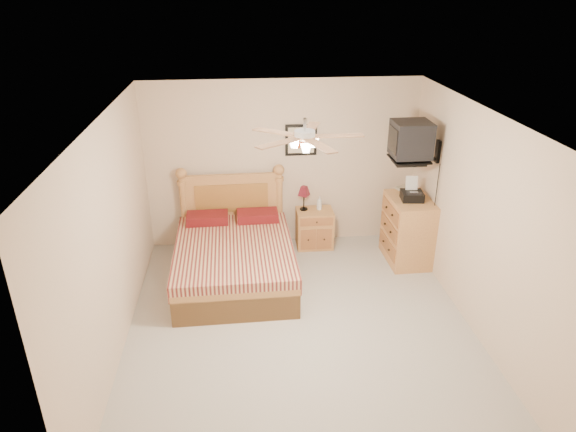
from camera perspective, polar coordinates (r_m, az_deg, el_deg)
The scene contains 17 objects.
floor at distance 6.21m, azimuth 1.32°, elevation -12.11°, with size 4.50×4.50×0.00m, color #A9A398.
ceiling at distance 5.12m, azimuth 1.59°, elevation 10.92°, with size 4.00×4.50×0.04m, color white.
wall_back at distance 7.62m, azimuth -0.62°, elevation 5.76°, with size 4.00×0.04×2.50m, color beige.
wall_front at distance 3.70m, azimuth 5.88°, elevation -17.28°, with size 4.00×0.04×2.50m, color beige.
wall_left at distance 5.68m, azimuth -19.02°, elevation -2.50°, with size 0.04×4.50×2.50m, color beige.
wall_right at distance 6.11m, azimuth 20.40°, elevation -0.79°, with size 0.04×4.50×2.50m, color beige.
bed at distance 6.79m, azimuth -6.09°, elevation -2.38°, with size 1.52×2.00×1.29m, color #BF8849, non-canonical shape.
nightstand at distance 7.81m, azimuth 2.96°, elevation -1.36°, with size 0.54×0.41×0.59m, color #A36B3E.
table_lamp at distance 7.65m, azimuth 1.78°, elevation 2.01°, with size 0.20×0.20×0.37m, color maroon, non-canonical shape.
lotion_bottle at distance 7.69m, azimuth 3.50°, elevation 1.46°, with size 0.08×0.08×0.21m, color silver.
framed_picture at distance 7.52m, azimuth 1.45°, elevation 8.45°, with size 0.46×0.04×0.46m, color black.
dresser at distance 7.53m, azimuth 13.20°, elevation -1.51°, with size 0.56×0.81×0.96m, color #AD6C45.
fax_machine at distance 7.25m, azimuth 13.68°, elevation 2.90°, with size 0.29×0.31×0.31m, color black, non-canonical shape.
magazine_lower at distance 7.52m, azimuth 12.36°, elevation 2.65°, with size 0.21×0.29×0.03m, color beige.
magazine_upper at distance 7.53m, azimuth 12.58°, elevation 2.87°, with size 0.18×0.25×0.02m, color gray.
wall_tv at distance 6.98m, azimuth 14.66°, elevation 7.99°, with size 0.56×0.46×0.58m, color black, non-canonical shape.
ceiling_fan at distance 4.97m, azimuth 1.86°, elevation 8.81°, with size 1.14×1.14×0.28m, color silver, non-canonical shape.
Camera 1 is at (-0.63, -4.94, 3.71)m, focal length 32.00 mm.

